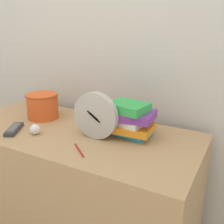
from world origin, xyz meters
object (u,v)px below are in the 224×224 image
at_px(basket, 43,105).
at_px(pen, 79,150).
at_px(desk_clock, 95,116).
at_px(book_stack, 129,119).
at_px(tv_remote, 14,129).
at_px(crumpled_paper_ball, 35,129).

xyz_separation_m(basket, pen, (0.43, -0.25, -0.07)).
relative_size(desk_clock, pen, 2.14).
height_order(book_stack, pen, book_stack).
height_order(tv_remote, pen, tv_remote).
bearing_deg(desk_clock, basket, 166.60).
relative_size(tv_remote, crumpled_paper_ball, 3.18).
xyz_separation_m(basket, tv_remote, (0.01, -0.23, -0.07)).
relative_size(book_stack, crumpled_paper_ball, 5.01).
distance_m(desk_clock, basket, 0.44).
distance_m(book_stack, crumpled_paper_ball, 0.47).
distance_m(book_stack, basket, 0.55).
distance_m(desk_clock, crumpled_paper_ball, 0.32).
distance_m(desk_clock, book_stack, 0.16).
relative_size(book_stack, pen, 2.43).
bearing_deg(pen, desk_clock, 93.33).
distance_m(book_stack, tv_remote, 0.59).
xyz_separation_m(basket, crumpled_paper_ball, (0.13, -0.21, -0.05)).
bearing_deg(desk_clock, pen, -86.67).
distance_m(tv_remote, pen, 0.42).
relative_size(desk_clock, book_stack, 0.88).
xyz_separation_m(desk_clock, book_stack, (0.13, 0.10, -0.03)).
xyz_separation_m(tv_remote, pen, (0.42, -0.02, -0.01)).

